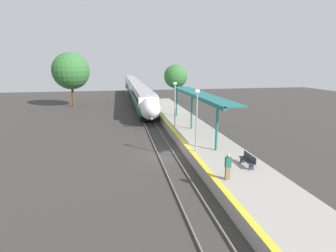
% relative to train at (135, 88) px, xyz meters
% --- Properties ---
extents(ground_plane, '(120.00, 120.00, 0.00)m').
position_rel_train_xyz_m(ground_plane, '(0.00, -42.44, -2.26)').
color(ground_plane, '#383533').
extents(rail_left, '(0.08, 90.00, 0.15)m').
position_rel_train_xyz_m(rail_left, '(-0.72, -42.44, -2.18)').
color(rail_left, slate).
rests_on(rail_left, ground_plane).
extents(rail_right, '(0.08, 90.00, 0.15)m').
position_rel_train_xyz_m(rail_right, '(0.72, -42.44, -2.18)').
color(rail_right, slate).
rests_on(rail_right, ground_plane).
extents(train, '(2.82, 65.50, 3.94)m').
position_rel_train_xyz_m(train, '(0.00, 0.00, 0.00)').
color(train, black).
rests_on(train, ground_plane).
extents(platform_right, '(4.77, 64.00, 0.93)m').
position_rel_train_xyz_m(platform_right, '(4.00, -42.44, -1.79)').
color(platform_right, '#9E998E').
rests_on(platform_right, ground_plane).
extents(platform_bench, '(0.44, 1.76, 0.89)m').
position_rel_train_xyz_m(platform_bench, '(4.85, -48.31, -0.85)').
color(platform_bench, '#2D333D').
rests_on(platform_bench, platform_right).
extents(person_waiting, '(0.36, 0.23, 1.71)m').
position_rel_train_xyz_m(person_waiting, '(2.52, -50.13, -0.44)').
color(person_waiting, '#7F6647').
rests_on(person_waiting, platform_right).
extents(railway_signal, '(0.28, 0.28, 4.23)m').
position_rel_train_xyz_m(railway_signal, '(-2.46, -13.30, 0.34)').
color(railway_signal, '#59595E').
rests_on(railway_signal, ground_plane).
extents(lamppost_near, '(0.36, 0.20, 5.13)m').
position_rel_train_xyz_m(lamppost_near, '(2.14, -44.51, 1.62)').
color(lamppost_near, '#9E9EA3').
rests_on(lamppost_near, platform_right).
extents(lamppost_mid, '(0.36, 0.20, 5.13)m').
position_rel_train_xyz_m(lamppost_mid, '(2.14, -36.18, 1.62)').
color(lamppost_mid, '#9E9EA3').
rests_on(lamppost_mid, platform_right).
extents(station_canopy, '(2.02, 18.31, 3.94)m').
position_rel_train_xyz_m(station_canopy, '(4.47, -36.85, 2.35)').
color(station_canopy, '#1E6B66').
rests_on(station_canopy, platform_right).
extents(background_tree_left, '(6.84, 6.84, 10.12)m').
position_rel_train_xyz_m(background_tree_left, '(-12.60, -11.90, 4.44)').
color(background_tree_left, brown).
rests_on(background_tree_left, ground_plane).
extents(background_tree_right, '(5.00, 5.00, 7.88)m').
position_rel_train_xyz_m(background_tree_right, '(8.20, -8.64, 3.10)').
color(background_tree_right, brown).
rests_on(background_tree_right, ground_plane).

